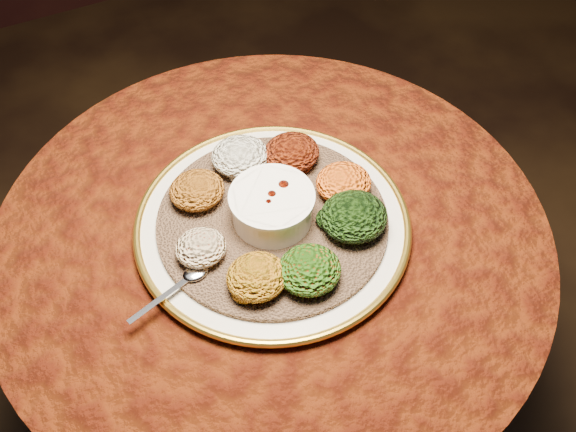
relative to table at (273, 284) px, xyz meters
name	(u,v)px	position (x,y,z in m)	size (l,w,h in m)	color
table	(273,284)	(0.00, 0.00, 0.00)	(0.96, 0.96, 0.73)	black
platter	(273,224)	(0.00, 0.00, 0.19)	(0.50, 0.50, 0.02)	beige
injera	(272,220)	(0.00, 0.00, 0.20)	(0.39, 0.39, 0.01)	#876043
stew_bowl	(272,205)	(0.00, 0.00, 0.24)	(0.14, 0.14, 0.06)	white
spoon	(190,277)	(-0.17, -0.06, 0.21)	(0.14, 0.06, 0.01)	silver
portion_ayib	(240,156)	(0.00, 0.13, 0.23)	(0.10, 0.10, 0.05)	white
portion_kitfo	(292,152)	(0.09, 0.10, 0.23)	(0.10, 0.10, 0.05)	black
portion_tikil	(343,183)	(0.14, -0.01, 0.23)	(0.10, 0.09, 0.05)	#A95C0E
portion_gomen	(354,216)	(0.11, -0.08, 0.23)	(0.11, 0.11, 0.05)	black
portion_mixveg	(309,270)	(0.00, -0.14, 0.23)	(0.10, 0.09, 0.05)	#A7230A
portion_kik	(257,277)	(-0.08, -0.11, 0.23)	(0.10, 0.09, 0.05)	#AC640F
portion_timatim	(201,248)	(-0.13, -0.02, 0.23)	(0.08, 0.08, 0.04)	maroon
portion_shiro	(197,190)	(-0.09, 0.09, 0.23)	(0.09, 0.09, 0.05)	#8E4C11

